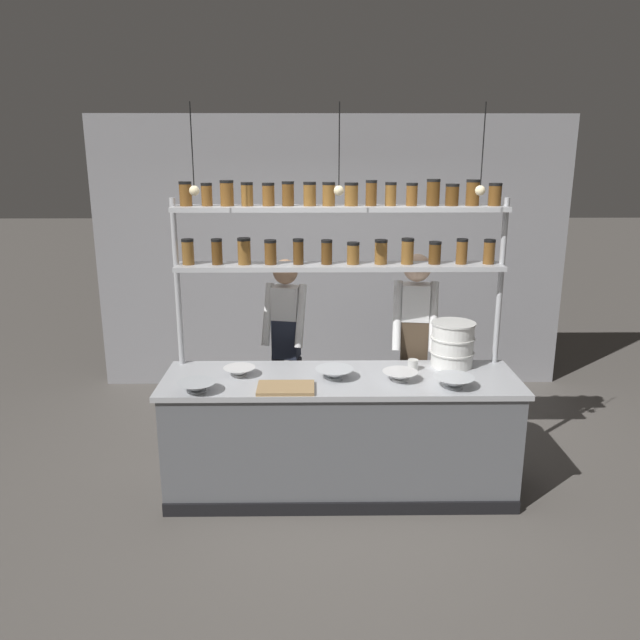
# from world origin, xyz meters

# --- Properties ---
(ground_plane) EXTENTS (40.00, 40.00, 0.00)m
(ground_plane) POSITION_xyz_m (0.00, 0.00, 0.00)
(ground_plane) COLOR #5B5651
(back_wall) EXTENTS (5.03, 0.12, 2.90)m
(back_wall) POSITION_xyz_m (0.00, 2.34, 1.45)
(back_wall) COLOR #939399
(back_wall) RESTS_ON ground_plane
(prep_counter) EXTENTS (2.63, 0.76, 0.92)m
(prep_counter) POSITION_xyz_m (0.00, -0.00, 0.46)
(prep_counter) COLOR slate
(prep_counter) RESTS_ON ground_plane
(spice_shelf_unit) EXTENTS (2.52, 0.28, 2.34)m
(spice_shelf_unit) POSITION_xyz_m (0.00, 0.33, 1.90)
(spice_shelf_unit) COLOR #B7BABF
(spice_shelf_unit) RESTS_ON ground_plane
(chef_left) EXTENTS (0.40, 0.33, 1.66)m
(chef_left) POSITION_xyz_m (-0.44, 0.83, 0.96)
(chef_left) COLOR black
(chef_left) RESTS_ON ground_plane
(chef_center) EXTENTS (0.39, 0.32, 1.75)m
(chef_center) POSITION_xyz_m (0.63, 0.55, 1.02)
(chef_center) COLOR black
(chef_center) RESTS_ON ground_plane
(container_stack) EXTENTS (0.34, 0.34, 0.35)m
(container_stack) POSITION_xyz_m (0.87, 0.25, 1.10)
(container_stack) COLOR white
(container_stack) RESTS_ON prep_counter
(cutting_board) EXTENTS (0.40, 0.26, 0.02)m
(cutting_board) POSITION_xyz_m (-0.40, -0.24, 0.93)
(cutting_board) COLOR #A88456
(cutting_board) RESTS_ON prep_counter
(prep_bowl_near_left) EXTENTS (0.28, 0.28, 0.08)m
(prep_bowl_near_left) POSITION_xyz_m (-0.05, -0.03, 0.96)
(prep_bowl_near_left) COLOR silver
(prep_bowl_near_left) RESTS_ON prep_counter
(prep_bowl_center_front) EXTENTS (0.24, 0.24, 0.07)m
(prep_bowl_center_front) POSITION_xyz_m (-0.75, 0.04, 0.95)
(prep_bowl_center_front) COLOR white
(prep_bowl_center_front) RESTS_ON prep_counter
(prep_bowl_center_back) EXTENTS (0.29, 0.29, 0.08)m
(prep_bowl_center_back) POSITION_xyz_m (0.79, -0.21, 0.96)
(prep_bowl_center_back) COLOR silver
(prep_bowl_center_back) RESTS_ON prep_counter
(prep_bowl_near_right) EXTENTS (0.27, 0.27, 0.07)m
(prep_bowl_near_right) POSITION_xyz_m (-1.01, -0.28, 0.96)
(prep_bowl_near_right) COLOR #B2B7BC
(prep_bowl_near_right) RESTS_ON prep_counter
(prep_bowl_far_left) EXTENTS (0.26, 0.26, 0.07)m
(prep_bowl_far_left) POSITION_xyz_m (0.43, -0.07, 0.95)
(prep_bowl_far_left) COLOR white
(prep_bowl_far_left) RESTS_ON prep_counter
(serving_cup_front) EXTENTS (0.08, 0.08, 0.08)m
(serving_cup_front) POSITION_xyz_m (0.56, 0.15, 0.96)
(serving_cup_front) COLOR silver
(serving_cup_front) RESTS_ON prep_counter
(pendant_light_row) EXTENTS (2.02, 0.07, 0.61)m
(pendant_light_row) POSITION_xyz_m (-0.03, 0.00, 2.30)
(pendant_light_row) COLOR black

